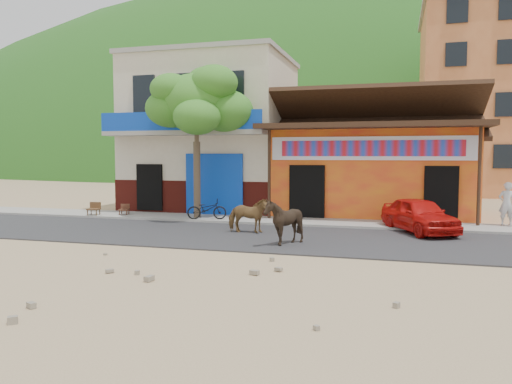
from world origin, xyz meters
TOP-DOWN VIEW (x-y plane):
  - ground at (0.00, 0.00)m, footprint 120.00×120.00m
  - road at (0.00, 2.50)m, footprint 60.00×5.00m
  - sidewalk at (0.00, 6.00)m, footprint 60.00×2.00m
  - dance_club at (2.00, 10.00)m, footprint 8.00×6.00m
  - cafe_building at (-5.50, 10.00)m, footprint 7.00×6.00m
  - apartment_front at (9.00, 24.00)m, footprint 9.00×9.00m
  - hillside at (0.00, 70.00)m, footprint 100.00×40.00m
  - tree at (-4.60, 5.80)m, footprint 3.00×3.00m
  - cow_tan at (-1.67, 3.06)m, footprint 1.42×0.74m
  - cow_dark at (-0.05, 1.26)m, footprint 1.46×1.37m
  - red_car at (3.76, 4.73)m, footprint 2.77×3.65m
  - scooter at (-4.00, 5.31)m, footprint 1.59×0.96m
  - pedestrian at (6.76, 6.70)m, footprint 0.62×0.46m
  - cafe_chair_left at (-7.88, 5.80)m, footprint 0.46×0.46m
  - cafe_chair_right at (-9.00, 5.30)m, footprint 0.55×0.55m

SIDE VIEW (x-z plane):
  - ground at x=0.00m, z-range 0.00..0.00m
  - road at x=0.00m, z-range 0.00..0.04m
  - sidewalk at x=0.00m, z-range 0.00..0.12m
  - scooter at x=-4.00m, z-range 0.12..0.91m
  - cafe_chair_left at x=-7.88m, z-range 0.12..0.93m
  - cafe_chair_right at x=-9.00m, z-range 0.12..1.10m
  - cow_tan at x=-1.67m, z-range 0.04..1.20m
  - red_car at x=3.76m, z-range 0.04..1.20m
  - cow_dark at x=-0.05m, z-range 0.04..1.37m
  - pedestrian at x=6.76m, z-range 0.12..1.65m
  - dance_club at x=2.00m, z-range 0.00..3.60m
  - tree at x=-4.60m, z-range 0.12..6.12m
  - cafe_building at x=-5.50m, z-range 0.00..7.00m
  - apartment_front at x=9.00m, z-range 0.00..12.00m
  - hillside at x=0.00m, z-range 0.00..24.00m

